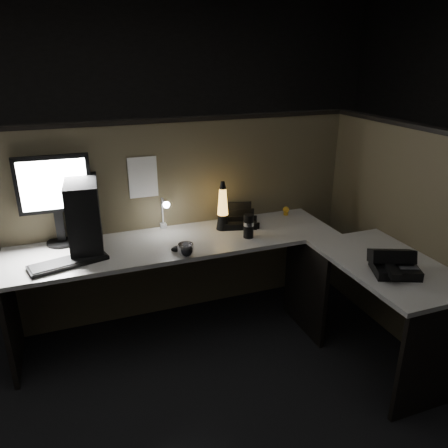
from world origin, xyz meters
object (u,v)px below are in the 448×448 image
object	(u,v)px
monitor	(55,192)
desk_phone	(393,264)
pc_tower	(84,215)
lava_lamp	(223,210)
keyboard	(69,263)

from	to	relation	value
monitor	desk_phone	distance (m)	2.20
pc_tower	monitor	size ratio (longest dim) A/B	0.77
pc_tower	desk_phone	distance (m)	1.97
pc_tower	lava_lamp	xyz separation A→B (m)	(0.97, -0.00, -0.08)
monitor	lava_lamp	world-z (taller)	monitor
pc_tower	desk_phone	size ratio (longest dim) A/B	1.47
monitor	lava_lamp	bearing A→B (deg)	-6.03
keyboard	pc_tower	bearing A→B (deg)	44.47
keyboard	monitor	bearing A→B (deg)	80.06
pc_tower	lava_lamp	bearing A→B (deg)	4.14
keyboard	lava_lamp	distance (m)	1.13
keyboard	desk_phone	size ratio (longest dim) A/B	1.47
pc_tower	desk_phone	world-z (taller)	pc_tower
monitor	lava_lamp	distance (m)	1.16
lava_lamp	keyboard	bearing A→B (deg)	-168.90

